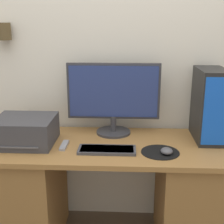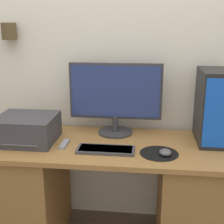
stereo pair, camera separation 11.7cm
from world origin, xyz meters
name	(u,v)px [view 1 (the left image)]	position (x,y,z in m)	size (l,w,h in m)	color
wall_back	(111,36)	(0.00, 0.67, 1.35)	(6.40, 0.15, 2.70)	silver
desk	(108,193)	(0.00, 0.31, 0.37)	(1.54, 0.62, 0.71)	olive
monitor	(113,95)	(0.02, 0.51, 0.98)	(0.61, 0.23, 0.47)	#333338
keyboard	(106,150)	(0.00, 0.19, 0.72)	(0.34, 0.13, 0.02)	#3D3D42
mousepad	(160,152)	(0.31, 0.19, 0.72)	(0.22, 0.22, 0.00)	black
mouse	(167,151)	(0.34, 0.16, 0.74)	(0.07, 0.07, 0.04)	#4C4C51
computer_tower	(210,105)	(0.63, 0.43, 0.94)	(0.17, 0.33, 0.45)	black
printer	(25,131)	(-0.52, 0.30, 0.80)	(0.36, 0.33, 0.16)	#38383D
remote_control	(64,145)	(-0.26, 0.25, 0.72)	(0.03, 0.14, 0.02)	gray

